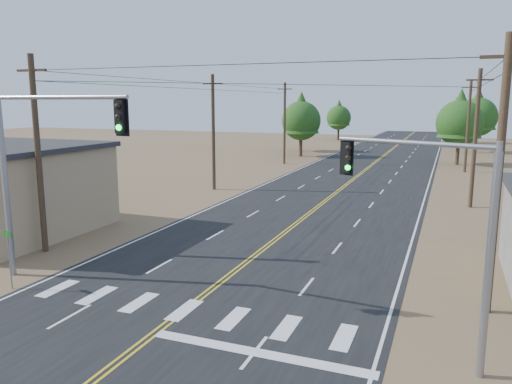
% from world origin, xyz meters
% --- Properties ---
extents(road, '(15.00, 200.00, 0.02)m').
position_xyz_m(road, '(0.00, 30.00, 0.01)').
color(road, black).
rests_on(road, ground).
extents(utility_pole_left_near, '(1.80, 0.30, 10.00)m').
position_xyz_m(utility_pole_left_near, '(-10.50, 12.00, 5.12)').
color(utility_pole_left_near, '#4C3826').
rests_on(utility_pole_left_near, ground).
extents(utility_pole_left_mid, '(1.80, 0.30, 10.00)m').
position_xyz_m(utility_pole_left_mid, '(-10.50, 32.00, 5.12)').
color(utility_pole_left_mid, '#4C3826').
rests_on(utility_pole_left_mid, ground).
extents(utility_pole_left_far, '(1.80, 0.30, 10.00)m').
position_xyz_m(utility_pole_left_far, '(-10.50, 52.00, 5.12)').
color(utility_pole_left_far, '#4C3826').
rests_on(utility_pole_left_far, ground).
extents(utility_pole_right_near, '(1.80, 0.30, 10.00)m').
position_xyz_m(utility_pole_right_near, '(10.50, 12.00, 5.12)').
color(utility_pole_right_near, '#4C3826').
rests_on(utility_pole_right_near, ground).
extents(utility_pole_right_mid, '(1.80, 0.30, 10.00)m').
position_xyz_m(utility_pole_right_mid, '(10.50, 32.00, 5.12)').
color(utility_pole_right_mid, '#4C3826').
rests_on(utility_pole_right_mid, ground).
extents(utility_pole_right_far, '(1.80, 0.30, 10.00)m').
position_xyz_m(utility_pole_right_far, '(10.50, 52.00, 5.12)').
color(utility_pole_right_far, '#4C3826').
rests_on(utility_pole_right_far, ground).
extents(signal_mast_left, '(7.08, 0.94, 8.08)m').
position_xyz_m(signal_mast_left, '(-7.11, 8.50, 5.50)').
color(signal_mast_left, gray).
rests_on(signal_mast_left, ground).
extents(signal_mast_right, '(4.71, 2.07, 6.68)m').
position_xyz_m(signal_mast_right, '(8.74, 7.60, 4.48)').
color(signal_mast_right, gray).
rests_on(signal_mast_right, ground).
extents(street_sign, '(0.71, 0.25, 2.48)m').
position_xyz_m(street_sign, '(-7.80, 7.33, 1.66)').
color(street_sign, gray).
rests_on(street_sign, ground).
extents(tree_left_near, '(5.48, 5.48, 9.13)m').
position_xyz_m(tree_left_near, '(-10.97, 60.96, 5.59)').
color(tree_left_near, '#3F2D1E').
rests_on(tree_left_near, ground).
extents(tree_left_mid, '(5.04, 5.04, 8.40)m').
position_xyz_m(tree_left_mid, '(-13.13, 68.23, 5.14)').
color(tree_left_mid, '#3F2D1E').
rests_on(tree_left_mid, ground).
extents(tree_left_far, '(4.88, 4.88, 8.13)m').
position_xyz_m(tree_left_far, '(-12.51, 93.34, 4.97)').
color(tree_left_far, '#3F2D1E').
rests_on(tree_left_far, ground).
extents(tree_right_near, '(5.58, 5.58, 9.30)m').
position_xyz_m(tree_right_near, '(9.74, 58.87, 5.69)').
color(tree_right_near, '#3F2D1E').
rests_on(tree_right_near, ground).
extents(tree_right_mid, '(5.87, 5.87, 9.79)m').
position_xyz_m(tree_right_mid, '(12.37, 76.04, 5.99)').
color(tree_right_mid, '#3F2D1E').
rests_on(tree_right_mid, ground).
extents(tree_right_far, '(5.10, 5.10, 8.50)m').
position_xyz_m(tree_right_far, '(9.41, 94.01, 5.20)').
color(tree_right_far, '#3F2D1E').
rests_on(tree_right_far, ground).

